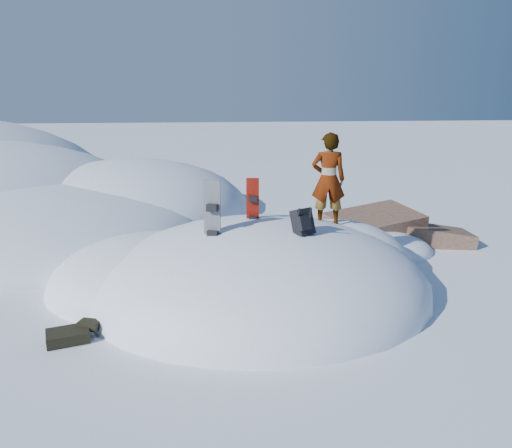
{
  "coord_description": "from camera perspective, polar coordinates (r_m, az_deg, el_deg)",
  "views": [
    {
      "loc": [
        -1.19,
        -9.5,
        4.0
      ],
      "look_at": [
        -0.06,
        0.3,
        1.38
      ],
      "focal_mm": 35.0,
      "sensor_mm": 36.0,
      "label": 1
    }
  ],
  "objects": [
    {
      "name": "snow_mound",
      "position": [
        10.58,
        -0.59,
        -7.37
      ],
      "size": [
        8.0,
        6.0,
        3.0
      ],
      "color": "silver",
      "rests_on": "ground"
    },
    {
      "name": "backpack",
      "position": [
        9.39,
        5.37,
        0.23
      ],
      "size": [
        0.5,
        0.56,
        0.59
      ],
      "rotation": [
        0.0,
        0.0,
        0.51
      ],
      "color": "black",
      "rests_on": "snow_mound"
    },
    {
      "name": "rock_outcrop",
      "position": [
        14.02,
        14.21,
        -2.14
      ],
      "size": [
        4.68,
        4.41,
        1.68
      ],
      "color": "brown",
      "rests_on": "ground"
    },
    {
      "name": "ground",
      "position": [
        10.38,
        0.51,
        -7.82
      ],
      "size": [
        120.0,
        120.0,
        0.0
      ],
      "primitive_type": "plane",
      "color": "white",
      "rests_on": "ground"
    },
    {
      "name": "snowboard_dark",
      "position": [
        9.36,
        -5.01,
        0.03
      ],
      "size": [
        0.33,
        0.26,
        1.7
      ],
      "rotation": [
        0.0,
        0.0,
        -0.35
      ],
      "color": "black",
      "rests_on": "snow_mound"
    },
    {
      "name": "snowboard_red",
      "position": [
        10.23,
        -0.37,
        1.52
      ],
      "size": [
        0.26,
        0.15,
        1.39
      ],
      "rotation": [
        0.0,
        0.0,
        -0.12
      ],
      "color": "red",
      "rests_on": "snow_mound"
    },
    {
      "name": "gear_pile",
      "position": [
        9.01,
        -20.34,
        -11.7
      ],
      "size": [
        0.91,
        0.7,
        0.24
      ],
      "rotation": [
        0.0,
        0.0,
        0.29
      ],
      "color": "black",
      "rests_on": "ground"
    },
    {
      "name": "person",
      "position": [
        10.64,
        8.26,
        5.06
      ],
      "size": [
        0.78,
        0.58,
        1.97
      ],
      "primitive_type": "imported",
      "rotation": [
        0.0,
        0.0,
        2.99
      ],
      "color": "slate",
      "rests_on": "snow_mound"
    }
  ]
}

